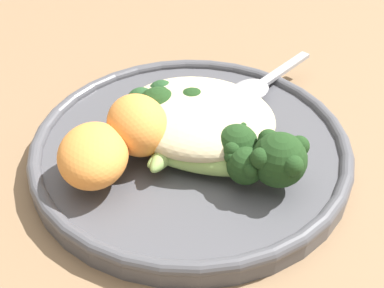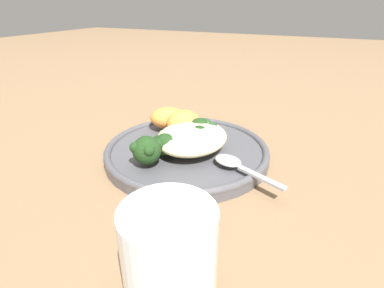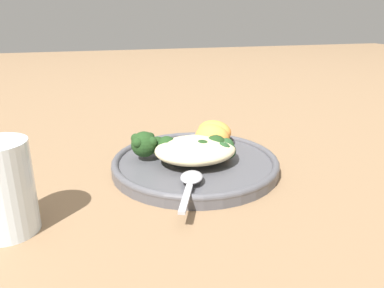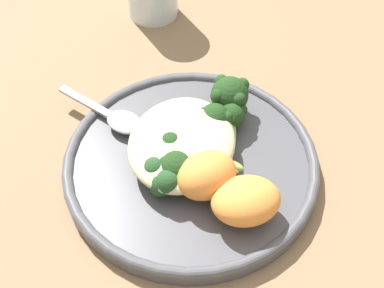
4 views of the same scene
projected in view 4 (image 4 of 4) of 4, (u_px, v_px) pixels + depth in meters
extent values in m
plane|color=#846647|center=(169.00, 181.00, 0.57)|extent=(4.00, 4.00, 0.00)
cylinder|color=#4C4C51|center=(191.00, 165.00, 0.57)|extent=(0.27, 0.27, 0.02)
torus|color=#4C4C51|center=(191.00, 161.00, 0.57)|extent=(0.27, 0.27, 0.01)
ellipsoid|color=beige|center=(182.00, 143.00, 0.55)|extent=(0.13, 0.11, 0.03)
ellipsoid|color=#8EB25B|center=(228.00, 145.00, 0.56)|extent=(0.08, 0.02, 0.02)
sphere|color=#1E3D19|center=(232.00, 115.00, 0.58)|extent=(0.03, 0.03, 0.03)
sphere|color=#1E3D19|center=(225.00, 107.00, 0.58)|extent=(0.01, 0.01, 0.01)
sphere|color=#1E3D19|center=(231.00, 119.00, 0.57)|extent=(0.01, 0.01, 0.01)
sphere|color=#1E3D19|center=(242.00, 110.00, 0.58)|extent=(0.01, 0.01, 0.01)
ellipsoid|color=#8EB25B|center=(227.00, 135.00, 0.57)|extent=(0.10, 0.03, 0.02)
sphere|color=#1E3D19|center=(230.00, 95.00, 0.59)|extent=(0.04, 0.04, 0.04)
sphere|color=#1E3D19|center=(222.00, 82.00, 0.60)|extent=(0.02, 0.02, 0.02)
sphere|color=#1E3D19|center=(217.00, 96.00, 0.58)|extent=(0.02, 0.02, 0.02)
sphere|color=#1E3D19|center=(239.00, 99.00, 0.58)|extent=(0.02, 0.02, 0.02)
sphere|color=#1E3D19|center=(242.00, 85.00, 0.59)|extent=(0.02, 0.02, 0.02)
ellipsoid|color=#8EB25B|center=(219.00, 145.00, 0.56)|extent=(0.06, 0.04, 0.02)
sphere|color=#1E3D19|center=(214.00, 119.00, 0.57)|extent=(0.03, 0.03, 0.03)
sphere|color=#1E3D19|center=(202.00, 113.00, 0.57)|extent=(0.01, 0.01, 0.01)
sphere|color=#1E3D19|center=(227.00, 117.00, 0.57)|extent=(0.01, 0.01, 0.01)
ellipsoid|color=#8EB25B|center=(205.00, 148.00, 0.56)|extent=(0.06, 0.08, 0.02)
sphere|color=#1E3D19|center=(180.00, 125.00, 0.57)|extent=(0.03, 0.03, 0.03)
sphere|color=#1E3D19|center=(170.00, 120.00, 0.57)|extent=(0.01, 0.01, 0.01)
sphere|color=#1E3D19|center=(190.00, 123.00, 0.57)|extent=(0.01, 0.01, 0.01)
ellipsoid|color=#8EB25B|center=(208.00, 156.00, 0.55)|extent=(0.04, 0.07, 0.02)
sphere|color=#1E3D19|center=(180.00, 135.00, 0.56)|extent=(0.03, 0.03, 0.03)
sphere|color=#1E3D19|center=(168.00, 129.00, 0.56)|extent=(0.01, 0.01, 0.01)
sphere|color=#1E3D19|center=(192.00, 134.00, 0.55)|extent=(0.01, 0.01, 0.01)
ellipsoid|color=#8EB25B|center=(207.00, 161.00, 0.55)|extent=(0.02, 0.08, 0.02)
sphere|color=#1E3D19|center=(171.00, 147.00, 0.55)|extent=(0.04, 0.04, 0.04)
sphere|color=#1E3D19|center=(157.00, 141.00, 0.55)|extent=(0.01, 0.01, 0.01)
sphere|color=#1E3D19|center=(184.00, 146.00, 0.54)|extent=(0.01, 0.01, 0.01)
ellipsoid|color=#8EB25B|center=(207.00, 170.00, 0.54)|extent=(0.04, 0.06, 0.01)
sphere|color=#1E3D19|center=(176.00, 169.00, 0.53)|extent=(0.04, 0.04, 0.04)
sphere|color=#1E3D19|center=(162.00, 162.00, 0.53)|extent=(0.01, 0.01, 0.01)
sphere|color=#1E3D19|center=(190.00, 167.00, 0.52)|extent=(0.01, 0.01, 0.01)
ellipsoid|color=orange|center=(246.00, 201.00, 0.50)|extent=(0.08, 0.08, 0.04)
ellipsoid|color=orange|center=(207.00, 175.00, 0.52)|extent=(0.08, 0.08, 0.05)
sphere|color=#234723|center=(167.00, 168.00, 0.54)|extent=(0.03, 0.03, 0.03)
sphere|color=#234723|center=(155.00, 169.00, 0.53)|extent=(0.03, 0.03, 0.03)
sphere|color=#234723|center=(156.00, 182.00, 0.52)|extent=(0.03, 0.03, 0.03)
sphere|color=#234723|center=(168.00, 182.00, 0.52)|extent=(0.03, 0.03, 0.03)
sphere|color=#234723|center=(175.00, 176.00, 0.53)|extent=(0.03, 0.03, 0.03)
cube|color=#A3A3A8|center=(85.00, 101.00, 0.61)|extent=(0.04, 0.07, 0.00)
ellipsoid|color=#A3A3A8|center=(125.00, 122.00, 0.59)|extent=(0.05, 0.05, 0.01)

